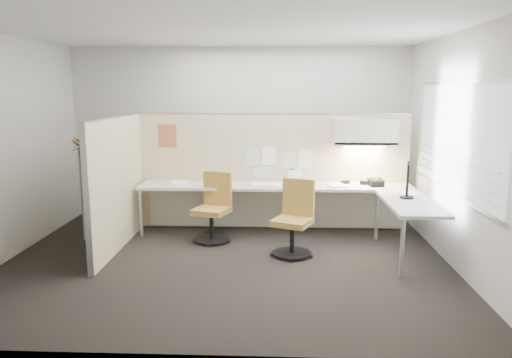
{
  "coord_description": "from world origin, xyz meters",
  "views": [
    {
      "loc": [
        0.63,
        -5.94,
        2.12
      ],
      "look_at": [
        0.33,
        0.8,
        0.9
      ],
      "focal_mm": 35.0,
      "sensor_mm": 36.0,
      "label": 1
    }
  ],
  "objects_px": {
    "phone": "(376,183)",
    "monitor": "(408,178)",
    "chair_right": "(294,221)",
    "desk": "(298,196)",
    "chair_left": "(214,210)"
  },
  "relations": [
    {
      "from": "chair_right",
      "to": "phone",
      "type": "distance_m",
      "value": 1.57
    },
    {
      "from": "chair_right",
      "to": "monitor",
      "type": "relative_size",
      "value": 2.11
    },
    {
      "from": "chair_left",
      "to": "monitor",
      "type": "xyz_separation_m",
      "value": [
        2.57,
        -0.43,
        0.55
      ]
    },
    {
      "from": "chair_right",
      "to": "phone",
      "type": "bearing_deg",
      "value": 61.36
    },
    {
      "from": "phone",
      "to": "chair_left",
      "type": "bearing_deg",
      "value": -177.79
    },
    {
      "from": "desk",
      "to": "chair_left",
      "type": "height_order",
      "value": "chair_left"
    },
    {
      "from": "chair_left",
      "to": "phone",
      "type": "xyz_separation_m",
      "value": [
        2.33,
        0.39,
        0.34
      ]
    },
    {
      "from": "chair_right",
      "to": "monitor",
      "type": "distance_m",
      "value": 1.55
    },
    {
      "from": "desk",
      "to": "monitor",
      "type": "bearing_deg",
      "value": -26.94
    },
    {
      "from": "phone",
      "to": "monitor",
      "type": "bearing_deg",
      "value": -81.02
    },
    {
      "from": "desk",
      "to": "chair_right",
      "type": "height_order",
      "value": "chair_right"
    },
    {
      "from": "chair_right",
      "to": "monitor",
      "type": "xyz_separation_m",
      "value": [
        1.45,
        0.12,
        0.55
      ]
    },
    {
      "from": "chair_right",
      "to": "chair_left",
      "type": "bearing_deg",
      "value": 177.19
    },
    {
      "from": "chair_left",
      "to": "chair_right",
      "type": "xyz_separation_m",
      "value": [
        1.12,
        -0.55,
        0.0
      ]
    },
    {
      "from": "desk",
      "to": "monitor",
      "type": "xyz_separation_m",
      "value": [
        1.37,
        -0.7,
        0.39
      ]
    }
  ]
}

